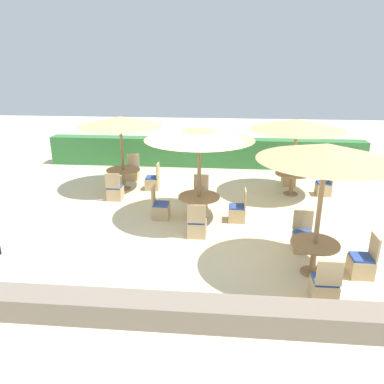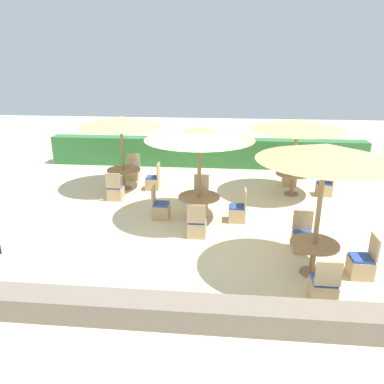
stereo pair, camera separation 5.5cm
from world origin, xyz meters
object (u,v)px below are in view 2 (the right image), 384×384
object	(u,v)px
parasol_back_left	(121,122)
round_table_front_right	(314,250)
patio_chair_back_right_north	(289,178)
patio_chair_back_left_east	(153,182)
patio_chair_front_right_east	(361,265)
patio_chair_back_right_east	(325,188)
parasol_center	(199,134)
patio_chair_center_west	(161,209)
patio_chair_center_south	(197,227)
patio_chair_center_north	(201,197)
parasol_front_right	(326,153)
round_table_back_right	(293,177)
parasol_back_right	(298,125)
patio_chair_front_right_south	(323,289)
patio_chair_back_left_north	(133,172)
round_table_back_left	(124,173)
round_table_center	(199,201)
patio_chair_back_left_south	(116,192)
patio_chair_front_right_north	(303,240)
patio_chair_center_east	(238,212)

from	to	relation	value
parasol_back_left	round_table_front_right	bearing A→B (deg)	-42.86
patio_chair_back_right_north	patio_chair_back_left_east	world-z (taller)	same
patio_chair_front_right_east	patio_chair_back_right_east	bearing A→B (deg)	-4.72
patio_chair_back_right_north	patio_chair_back_left_east	bearing A→B (deg)	10.83
parasol_center	patio_chair_center_west	bearing A→B (deg)	179.69
patio_chair_center_south	patio_chair_center_north	size ratio (longest dim) A/B	1.00
parasol_front_right	patio_chair_center_west	world-z (taller)	parasol_front_right
round_table_back_right	patio_chair_back_right_north	world-z (taller)	patio_chair_back_right_north
parasol_back_right	patio_chair_back_left_east	size ratio (longest dim) A/B	3.22
patio_chair_front_right_east	patio_chair_center_south	world-z (taller)	same
round_table_front_right	patio_chair_back_left_east	distance (m)	6.65
patio_chair_front_right_south	patio_chair_center_south	xyz separation A→B (m)	(-2.56, 2.48, 0.00)
parasol_front_right	patio_chair_back_left_north	world-z (taller)	parasol_front_right
patio_chair_front_right_east	parasol_center	xyz separation A→B (m)	(-3.57, 2.59, 2.17)
patio_chair_front_right_south	parasol_back_left	size ratio (longest dim) A/B	0.34
parasol_back_right	round_table_front_right	bearing A→B (deg)	-93.83
round_table_back_left	round_table_front_right	bearing A→B (deg)	-42.86
patio_chair_center_south	patio_chair_center_west	xyz separation A→B (m)	(-1.12, 1.06, 0.00)
patio_chair_back_left_north	patio_chair_front_right_east	bearing A→B (deg)	135.99
round_table_center	parasol_back_right	bearing A→B (deg)	39.04
patio_chair_back_right_north	patio_chair_back_left_south	bearing A→B (deg)	19.35
round_table_back_right	round_table_back_left	xyz separation A→B (m)	(-5.70, 0.05, -0.03)
parasol_front_right	patio_chair_back_right_north	world-z (taller)	parasol_front_right
patio_chair_front_right_north	parasol_back_left	distance (m)	6.98
patio_chair_back_left_south	patio_chair_center_south	size ratio (longest dim) A/B	1.00
parasol_front_right	patio_chair_back_right_east	size ratio (longest dim) A/B	2.99
patio_chair_front_right_north	round_table_back_right	bearing A→B (deg)	-95.12
patio_chair_center_west	parasol_center	bearing A→B (deg)	89.69
patio_chair_center_east	patio_chair_center_west	bearing A→B (deg)	89.85
patio_chair_back_left_east	patio_chair_back_left_south	size ratio (longest dim) A/B	1.00
parasol_back_left	patio_chair_back_left_east	size ratio (longest dim) A/B	2.98
parasol_back_left	round_table_center	xyz separation A→B (m)	(2.79, -2.41, -1.76)
parasol_back_left	patio_chair_back_left_north	world-z (taller)	parasol_back_left
patio_chair_front_right_east	patio_chair_center_east	world-z (taller)	same
patio_chair_back_left_east	patio_chair_center_south	distance (m)	3.94
round_table_front_right	patio_chair_front_right_south	distance (m)	1.00
patio_chair_front_right_north	round_table_center	bearing A→B (deg)	-31.53
round_table_center	patio_chair_center_east	distance (m)	1.12
patio_chair_back_left_south	parasol_center	distance (m)	3.78
round_table_back_right	patio_chair_back_right_east	world-z (taller)	patio_chair_back_right_east
round_table_front_right	patio_chair_front_right_north	distance (m)	1.04
patio_chair_front_right_north	patio_chair_front_right_south	size ratio (longest dim) A/B	1.00
patio_chair_front_right_south	patio_chair_back_right_east	distance (m)	6.08
round_table_back_left	parasol_front_right	bearing A→B (deg)	-42.86
patio_chair_front_right_south	patio_chair_center_east	bearing A→B (deg)	113.14
patio_chair_front_right_north	round_table_back_left	bearing A→B (deg)	-36.66
round_table_front_right	patio_chair_center_north	distance (m)	4.51
patio_chair_front_right_south	patio_chair_center_east	distance (m)	3.84
parasol_front_right	patio_chair_back_left_south	xyz separation A→B (m)	(-5.37, 3.91, -2.34)
patio_chair_back_left_north	patio_chair_back_right_north	bearing A→B (deg)	178.46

